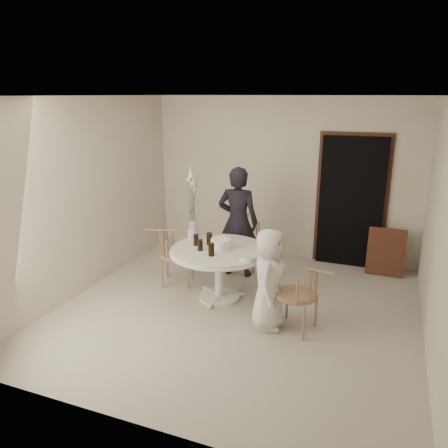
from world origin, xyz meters
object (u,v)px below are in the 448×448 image
(chair_far, at_px, (246,233))
(chair_right, at_px, (306,290))
(chair_left, at_px, (169,248))
(boy, at_px, (269,279))
(table, at_px, (219,256))
(girl, at_px, (238,222))
(birthday_cake, at_px, (221,244))
(flower_vase, at_px, (192,211))

(chair_far, relative_size, chair_right, 1.02)
(chair_far, distance_m, chair_right, 2.22)
(chair_left, distance_m, boy, 1.85)
(chair_left, bearing_deg, table, -119.81)
(chair_far, relative_size, girl, 0.50)
(chair_far, xyz_separation_m, birthday_cake, (0.07, -1.31, 0.25))
(boy, bearing_deg, flower_vase, 55.08)
(girl, xyz_separation_m, boy, (0.88, -1.39, -0.23))
(boy, bearing_deg, chair_right, -91.62)
(chair_far, bearing_deg, boy, -70.12)
(chair_far, relative_size, birthday_cake, 3.12)
(chair_left, relative_size, girl, 0.50)
(birthday_cake, bearing_deg, boy, -32.37)
(girl, bearing_deg, chair_far, -93.64)
(chair_right, height_order, girl, girl)
(birthday_cake, bearing_deg, chair_left, 167.95)
(chair_left, bearing_deg, flower_vase, -103.16)
(girl, relative_size, birthday_cake, 6.30)
(boy, bearing_deg, table, 52.95)
(flower_vase, bearing_deg, chair_far, 67.88)
(chair_right, distance_m, flower_vase, 1.99)
(table, relative_size, chair_left, 1.58)
(table, xyz_separation_m, chair_left, (-0.88, 0.21, -0.07))
(chair_far, distance_m, flower_vase, 1.32)
(boy, bearing_deg, chair_far, 19.72)
(chair_right, distance_m, boy, 0.44)
(table, relative_size, flower_vase, 1.25)
(chair_far, relative_size, chair_left, 1.00)
(chair_right, bearing_deg, girl, -124.66)
(chair_far, height_order, chair_left, same)
(chair_far, height_order, chair_right, chair_far)
(birthday_cake, xyz_separation_m, flower_vase, (-0.51, 0.21, 0.35))
(chair_far, bearing_deg, chair_left, -132.63)
(chair_right, bearing_deg, birthday_cake, -99.83)
(birthday_cake, height_order, flower_vase, flower_vase)
(chair_far, xyz_separation_m, flower_vase, (-0.44, -1.09, 0.60))
(table, bearing_deg, boy, -30.89)
(table, xyz_separation_m, chair_right, (1.26, -0.46, -0.08))
(table, relative_size, chair_right, 1.61)
(table, height_order, chair_right, chair_right)
(girl, height_order, boy, girl)
(chair_left, distance_m, birthday_cake, 0.95)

